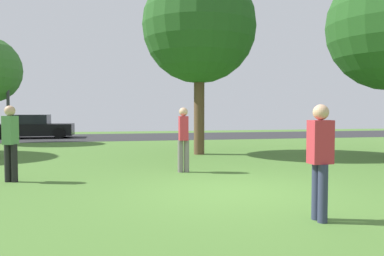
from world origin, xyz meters
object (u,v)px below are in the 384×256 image
object	(u,v)px
person_catcher	(320,157)
parked_car_black	(33,127)
person_bystander	(10,140)
street_lamp_post	(8,97)
person_walking	(183,136)
maple_tree_near	(199,27)

from	to	relation	value
person_catcher	parked_car_black	world-z (taller)	person_catcher
person_bystander	street_lamp_post	distance (m)	10.65
person_walking	street_lamp_post	size ratio (longest dim) A/B	0.37
person_catcher	parked_car_black	distance (m)	19.75
person_bystander	person_walking	distance (m)	4.07
person_catcher	person_bystander	distance (m)	6.63
person_catcher	person_walking	xyz separation A→B (m)	(-1.17, 4.66, -0.01)
person_catcher	person_walking	size ratio (longest dim) A/B	1.01
person_catcher	parked_car_black	xyz separation A→B (m)	(-7.56, 18.25, -0.32)
person_walking	parked_car_black	world-z (taller)	person_walking
person_walking	street_lamp_post	world-z (taller)	street_lamp_post
person_bystander	street_lamp_post	size ratio (longest dim) A/B	0.38
person_bystander	person_walking	xyz separation A→B (m)	(4.03, 0.56, -0.02)
street_lamp_post	maple_tree_near	bearing A→B (deg)	-36.24
parked_car_black	person_walking	bearing A→B (deg)	-64.80
person_bystander	parked_car_black	distance (m)	14.34
person_catcher	street_lamp_post	xyz separation A→B (m)	(-7.87, 14.33, 1.31)
person_walking	street_lamp_post	xyz separation A→B (m)	(-6.70, 9.67, 1.32)
maple_tree_near	street_lamp_post	bearing A→B (deg)	143.76
maple_tree_near	person_catcher	world-z (taller)	maple_tree_near
person_catcher	street_lamp_post	size ratio (longest dim) A/B	0.38
person_bystander	parked_car_black	size ratio (longest dim) A/B	0.40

